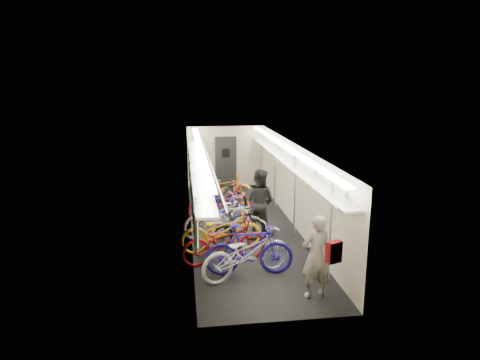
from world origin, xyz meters
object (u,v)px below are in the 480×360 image
object	(u,v)px
passenger_mid	(259,202)
backpack	(334,252)
bicycle_0	(247,253)
bicycle_1	(249,250)
passenger_near	(316,256)

from	to	relation	value
passenger_mid	backpack	bearing A→B (deg)	133.75
bicycle_0	passenger_mid	size ratio (longest dim) A/B	1.16
bicycle_1	backpack	xyz separation A→B (m)	(1.17, -1.95, 0.70)
bicycle_0	backpack	distance (m)	2.34
passenger_near	backpack	xyz separation A→B (m)	(0.04, -0.84, 0.44)
bicycle_0	bicycle_1	xyz separation A→B (m)	(0.07, 0.11, 0.02)
backpack	bicycle_0	bearing A→B (deg)	105.31
passenger_near	backpack	size ratio (longest dim) A/B	4.43
bicycle_1	passenger_mid	size ratio (longest dim) A/B	1.06
bicycle_1	backpack	bearing A→B (deg)	-145.97
passenger_near	bicycle_0	bearing A→B (deg)	-51.00
bicycle_1	passenger_mid	xyz separation A→B (m)	(0.66, 2.50, 0.33)
passenger_near	backpack	bearing A→B (deg)	81.47
passenger_near	passenger_mid	bearing A→B (deg)	-93.79
bicycle_1	passenger_near	xyz separation A→B (m)	(1.13, -1.11, 0.26)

